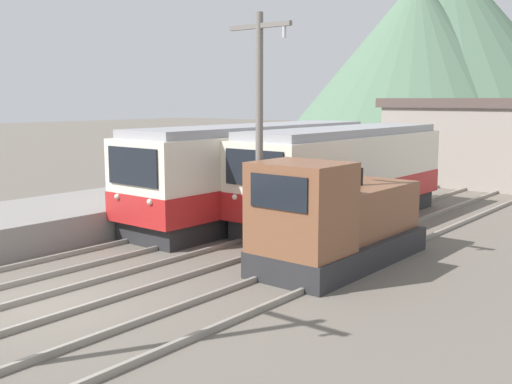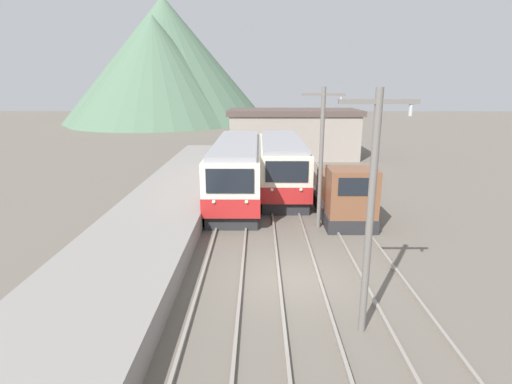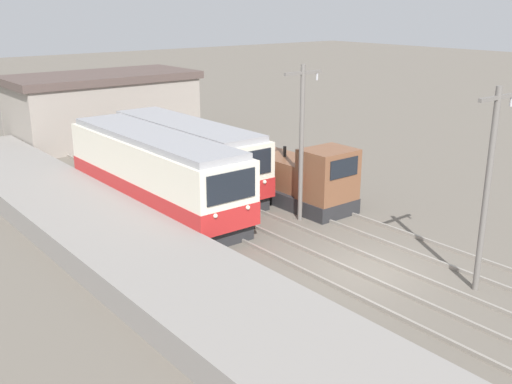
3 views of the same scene
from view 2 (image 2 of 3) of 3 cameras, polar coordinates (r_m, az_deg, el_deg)
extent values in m
plane|color=#665E54|center=(14.96, 5.31, -12.15)|extent=(200.00, 200.00, 0.00)
cube|color=gray|center=(15.52, -18.68, -9.89)|extent=(4.50, 54.00, 0.98)
cube|color=gray|center=(15.02, -7.68, -11.81)|extent=(0.10, 60.00, 0.14)
cube|color=gray|center=(14.89, -2.07, -11.93)|extent=(0.10, 60.00, 0.14)
cube|color=gray|center=(14.90, 3.28, -11.94)|extent=(0.10, 60.00, 0.14)
cube|color=gray|center=(15.04, 8.89, -11.83)|extent=(0.10, 60.00, 0.14)
cube|color=gray|center=(15.34, 14.78, -11.61)|extent=(0.10, 60.00, 0.14)
cube|color=gray|center=(15.75, 19.96, -11.31)|extent=(0.10, 60.00, 0.14)
cube|color=#28282B|center=(24.75, -2.71, -0.20)|extent=(2.58, 11.31, 0.70)
cube|color=silver|center=(24.38, -2.75, 3.58)|extent=(2.80, 11.79, 2.62)
cube|color=red|center=(24.55, -2.73, 1.66)|extent=(2.84, 11.83, 0.94)
cube|color=black|center=(18.49, -3.76, 1.57)|extent=(2.24, 0.06, 1.15)
sphere|color=silver|center=(18.80, -6.05, -1.40)|extent=(0.18, 0.18, 0.18)
sphere|color=silver|center=(18.69, -1.35, -1.41)|extent=(0.18, 0.18, 0.18)
cube|color=#939399|center=(24.13, -2.80, 6.96)|extent=(2.46, 11.31, 0.28)
cube|color=#28282B|center=(26.49, 3.56, 0.80)|extent=(2.58, 10.17, 0.70)
cube|color=silver|center=(26.14, 3.62, 4.24)|extent=(2.80, 10.60, 2.54)
cube|color=red|center=(26.30, 3.59, 2.50)|extent=(2.84, 10.64, 0.91)
cube|color=black|center=(20.83, 4.43, 2.91)|extent=(2.24, 0.06, 1.12)
sphere|color=silver|center=(21.00, 2.28, 0.33)|extent=(0.18, 0.18, 0.18)
sphere|color=silver|center=(21.11, 6.46, 0.32)|extent=(0.18, 0.18, 0.18)
cube|color=#939399|center=(25.92, 3.67, 7.31)|extent=(2.46, 10.17, 0.28)
cube|color=#28282B|center=(22.01, 12.09, -2.45)|extent=(2.40, 5.88, 0.70)
cube|color=brown|center=(19.73, 13.46, -0.02)|extent=(2.28, 1.88, 2.30)
cube|color=black|center=(18.70, 14.20, 0.72)|extent=(1.68, 0.04, 0.83)
cube|color=brown|center=(22.62, 11.77, 0.80)|extent=(1.92, 3.90, 1.40)
cylinder|color=black|center=(22.42, 11.90, 3.15)|extent=(0.16, 0.16, 0.50)
cylinder|color=slate|center=(11.04, 15.97, -3.66)|extent=(0.20, 0.20, 6.77)
cube|color=slate|center=(10.51, 17.17, 12.24)|extent=(2.00, 0.12, 0.12)
cylinder|color=#B2B2B7|center=(10.77, 21.24, 10.88)|extent=(0.10, 0.10, 0.30)
cylinder|color=slate|center=(19.28, 9.27, 4.53)|extent=(0.20, 0.20, 6.77)
cube|color=slate|center=(18.98, 9.66, 13.58)|extent=(2.00, 0.12, 0.12)
cylinder|color=#B2B2B7|center=(19.12, 12.06, 12.87)|extent=(0.10, 0.10, 0.30)
cube|color=gray|center=(39.70, 5.29, 7.99)|extent=(12.00, 6.00, 4.12)
cube|color=#51423D|center=(39.49, 5.37, 11.31)|extent=(12.60, 6.30, 0.50)
cone|color=#517056|center=(77.70, -14.24, 16.45)|extent=(31.43, 31.43, 18.98)
cone|color=#517056|center=(83.95, -12.79, 17.88)|extent=(39.64, 39.64, 23.36)
camera|label=1|loc=(14.64, 62.81, -2.14)|focal=42.00mm
camera|label=3|loc=(14.28, -90.15, 9.72)|focal=42.00mm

